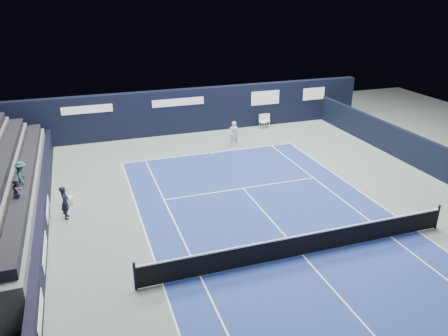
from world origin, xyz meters
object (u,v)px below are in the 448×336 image
object	(u,v)px
folding_chair_back_a	(262,119)
tennis_net	(303,244)
line_judge_chair	(67,195)
tennis_player	(234,134)
folding_chair_back_b	(267,119)

from	to	relation	value
folding_chair_back_a	tennis_net	bearing A→B (deg)	-114.01
folding_chair_back_a	line_judge_chair	size ratio (longest dim) A/B	1.21
line_judge_chair	tennis_player	distance (m)	11.59
tennis_net	tennis_player	xyz separation A→B (m)	(1.78, 12.70, 0.32)
folding_chair_back_b	line_judge_chair	bearing A→B (deg)	-128.49
folding_chair_back_a	tennis_player	world-z (taller)	tennis_player
line_judge_chair	folding_chair_back_a	bearing A→B (deg)	13.94
line_judge_chair	tennis_player	size ratio (longest dim) A/B	0.52
tennis_net	line_judge_chair	bearing A→B (deg)	138.95
folding_chair_back_b	tennis_player	distance (m)	4.94
tennis_net	tennis_player	size ratio (longest dim) A/B	7.81
line_judge_chair	tennis_net	bearing A→B (deg)	-58.28
folding_chair_back_b	tennis_net	distance (m)	16.82
tennis_net	folding_chair_back_a	bearing A→B (deg)	72.03
tennis_net	tennis_player	world-z (taller)	tennis_player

